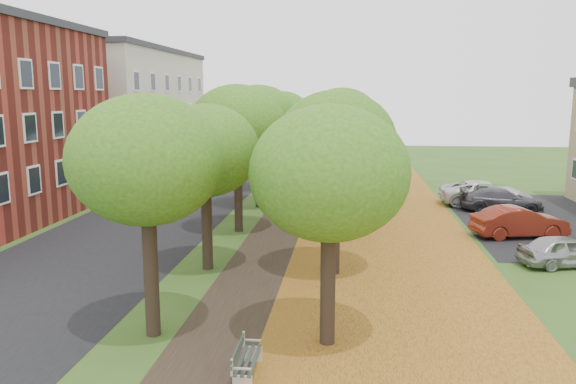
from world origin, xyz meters
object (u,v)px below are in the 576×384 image
(car_grey, at_px, (502,200))
(car_white, at_px, (486,193))
(car_silver, at_px, (565,251))
(car_red, at_px, (519,222))
(bench, at_px, (246,360))

(car_grey, bearing_deg, car_white, 19.87)
(car_silver, relative_size, car_red, 0.83)
(car_silver, height_order, car_grey, car_grey)
(car_red, distance_m, car_grey, 5.93)
(car_grey, bearing_deg, bench, 155.76)
(bench, distance_m, car_red, 17.63)
(car_silver, relative_size, car_grey, 0.80)
(car_silver, bearing_deg, car_red, -9.30)
(car_grey, height_order, car_white, car_white)
(bench, xyz_separation_m, car_red, (10.23, 14.36, 0.31))
(bench, relative_size, car_grey, 0.36)
(bench, relative_size, car_red, 0.38)
(bench, distance_m, car_grey, 23.01)
(car_silver, bearing_deg, car_white, -13.86)
(car_silver, distance_m, car_red, 4.51)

